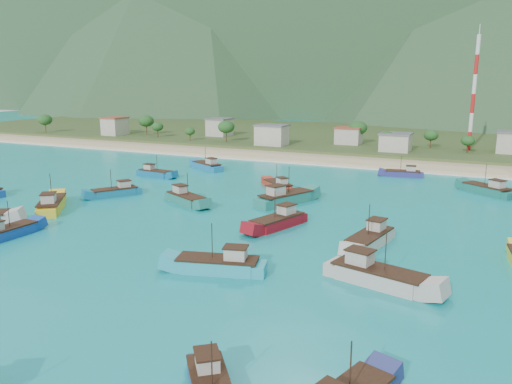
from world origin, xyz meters
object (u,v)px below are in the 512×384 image
at_px(boat_9, 6,234).
at_px(boat_8, 52,205).
at_px(boat_20, 370,240).
at_px(boat_23, 116,192).
at_px(radio_tower, 474,94).
at_px(boat_5, 207,166).
at_px(boat_18, 219,266).
at_px(boat_4, 376,277).
at_px(boat_19, 278,222).
at_px(boat_7, 285,199).
at_px(boat_26, 186,199).
at_px(boat_11, 403,174).
at_px(boat_25, 278,186).
at_px(boat_13, 488,190).
at_px(boat_16, 155,174).

bearing_deg(boat_9, boat_8, 115.55).
relative_size(boat_20, boat_23, 1.16).
xyz_separation_m(radio_tower, boat_20, (-8.76, -103.15, -18.63)).
bearing_deg(boat_5, radio_tower, -20.02).
xyz_separation_m(boat_18, boat_20, (14.90, 18.53, 0.00)).
bearing_deg(boat_4, boat_19, -116.72).
height_order(boat_4, boat_7, boat_7).
height_order(boat_8, boat_26, boat_8).
bearing_deg(boat_11, boat_25, 131.27).
bearing_deg(boat_13, boat_25, 146.27).
bearing_deg(boat_19, boat_25, -49.41).
xyz_separation_m(boat_4, boat_8, (-61.95, 9.06, -0.02)).
xyz_separation_m(boat_19, boat_20, (15.81, -2.91, 0.01)).
xyz_separation_m(radio_tower, boat_5, (-62.94, -58.04, -18.68)).
distance_m(boat_4, boat_7, 40.33).
distance_m(boat_11, boat_20, 57.34).
bearing_deg(boat_9, radio_tower, 65.50).
bearing_deg(boat_7, boat_13, 60.17).
xyz_separation_m(boat_4, boat_9, (-55.12, -6.23, -0.23)).
relative_size(boat_11, boat_26, 0.85).
height_order(boat_13, boat_26, boat_13).
distance_m(boat_5, boat_11, 51.34).
height_order(boat_20, boat_26, boat_20).
height_order(boat_11, boat_25, boat_25).
bearing_deg(boat_23, boat_5, -59.21).
xyz_separation_m(boat_11, boat_13, (19.44, -13.06, 0.21)).
bearing_deg(radio_tower, boat_23, -124.41).
bearing_deg(boat_5, boat_19, -110.42).
bearing_deg(boat_20, boat_5, -29.21).
distance_m(boat_23, boat_26, 16.89).
relative_size(boat_5, boat_18, 0.95).
bearing_deg(boat_16, boat_7, 78.34).
bearing_deg(boat_20, boat_9, 32.02).
height_order(boat_11, boat_23, boat_23).
bearing_deg(boat_26, boat_9, 3.62).
bearing_deg(boat_26, boat_19, 98.70).
distance_m(boat_9, boat_13, 92.49).
height_order(boat_11, boat_13, boat_13).
bearing_deg(boat_23, boat_13, -121.16).
height_order(boat_19, boat_26, boat_19).
bearing_deg(boat_16, boat_26, 53.38).
bearing_deg(boat_18, radio_tower, -26.11).
relative_size(boat_4, boat_5, 1.13).
distance_m(boat_9, boat_18, 36.47).
xyz_separation_m(boat_11, boat_23, (-51.09, -47.64, 0.09)).
relative_size(boat_7, boat_11, 1.38).
height_order(boat_7, boat_19, boat_7).
relative_size(boat_7, boat_19, 1.13).
bearing_deg(boat_4, boat_18, -62.20).
bearing_deg(boat_8, boat_16, 56.96).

